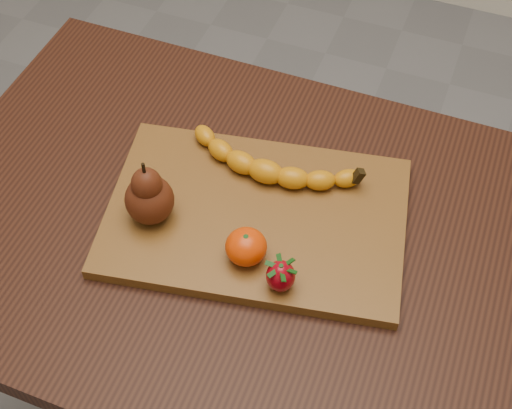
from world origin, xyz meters
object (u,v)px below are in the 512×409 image
(table, at_px, (240,260))
(cutting_board, at_px, (256,217))
(mandarin, at_px, (246,247))
(pear, at_px, (148,191))

(table, xyz_separation_m, cutting_board, (0.02, 0.02, 0.11))
(cutting_board, relative_size, mandarin, 7.50)
(table, bearing_deg, pear, -161.01)
(pear, bearing_deg, cutting_board, 22.63)
(cutting_board, height_order, mandarin, mandarin)
(cutting_board, bearing_deg, pear, -167.85)
(cutting_board, height_order, pear, pear)
(table, height_order, mandarin, mandarin)
(mandarin, bearing_deg, table, 121.28)
(table, relative_size, mandarin, 16.68)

